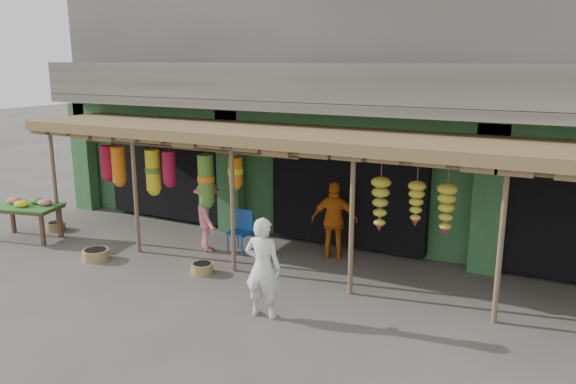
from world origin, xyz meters
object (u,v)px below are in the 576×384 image
at_px(blue_chair, 242,229).
at_px(person_vendor, 335,220).
at_px(person_front, 263,268).
at_px(person_shopper, 207,216).
at_px(flower_table, 27,207).

bearing_deg(blue_chair, person_vendor, 18.13).
distance_m(blue_chair, person_vendor, 2.09).
height_order(person_front, person_shopper, person_front).
distance_m(blue_chair, person_shopper, 0.81).
bearing_deg(person_front, person_shopper, -46.31).
height_order(person_vendor, person_shopper, person_vendor).
bearing_deg(flower_table, blue_chair, 3.57).
relative_size(flower_table, blue_chair, 1.91).
xyz_separation_m(person_vendor, person_shopper, (-2.70, -0.83, -0.05)).
bearing_deg(flower_table, person_front, -22.32).
bearing_deg(person_front, blue_chair, -58.13).
bearing_deg(person_vendor, person_front, 73.02).
distance_m(blue_chair, person_front, 3.34).
relative_size(person_front, person_vendor, 1.01).
xyz_separation_m(person_front, person_shopper, (-2.74, 2.32, -0.07)).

